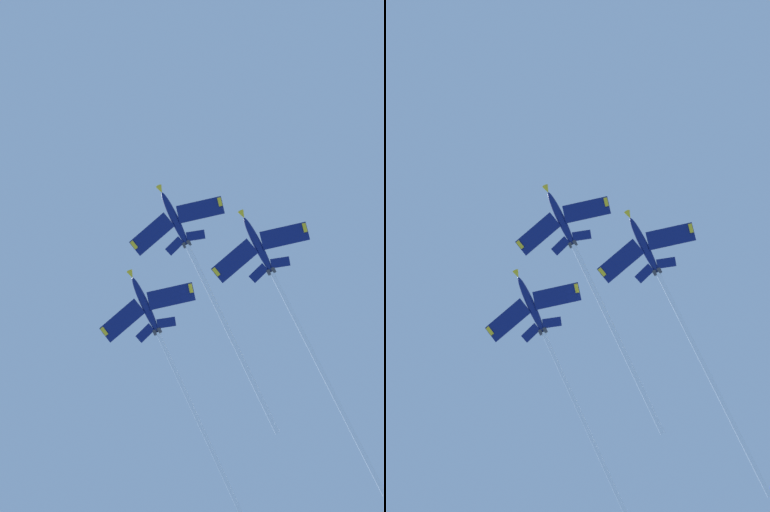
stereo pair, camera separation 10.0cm
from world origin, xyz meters
The scene contains 3 objects.
jet_lead centered at (5.75, 0.07, 167.06)m, with size 48.31×21.58×20.10m.
jet_left_wing centered at (20.29, -8.55, 162.16)m, with size 53.20×22.81×21.55m.
jet_right_wing centered at (13.95, 15.26, 163.66)m, with size 53.14×22.81×21.14m.
Camera 2 is at (-11.84, -13.87, 1.95)m, focal length 60.99 mm.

